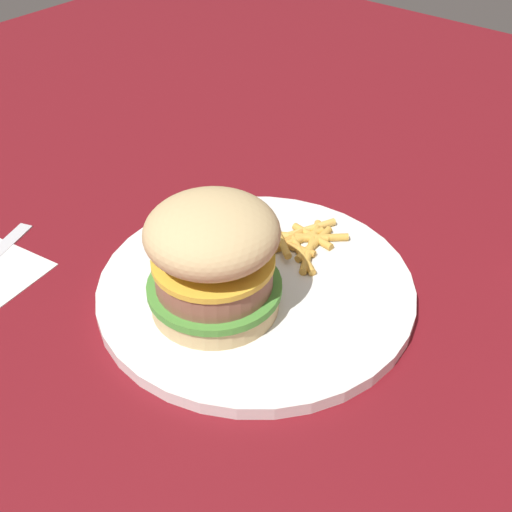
{
  "coord_description": "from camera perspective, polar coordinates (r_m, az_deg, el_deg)",
  "views": [
    {
      "loc": [
        -0.31,
        -0.27,
        0.39
      ],
      "look_at": [
        0.03,
        0.01,
        0.04
      ],
      "focal_mm": 46.32,
      "sensor_mm": 36.0,
      "label": 1
    }
  ],
  "objects": [
    {
      "name": "ground_plane",
      "position": [
        0.57,
        -1.16,
        -5.08
      ],
      "size": [
        1.6,
        1.6,
        0.0
      ],
      "primitive_type": "plane",
      "color": "maroon"
    },
    {
      "name": "plate",
      "position": [
        0.58,
        0.0,
        -2.79
      ],
      "size": [
        0.28,
        0.28,
        0.01
      ],
      "primitive_type": "cylinder",
      "color": "white",
      "rests_on": "ground_plane"
    },
    {
      "name": "sandwich",
      "position": [
        0.52,
        -3.73,
        -0.13
      ],
      "size": [
        0.11,
        0.11,
        0.1
      ],
      "color": "tan",
      "rests_on": "plate"
    },
    {
      "name": "fries_pile",
      "position": [
        0.62,
        3.75,
        1.31
      ],
      "size": [
        0.09,
        0.09,
        0.01
      ],
      "color": "gold",
      "rests_on": "plate"
    }
  ]
}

